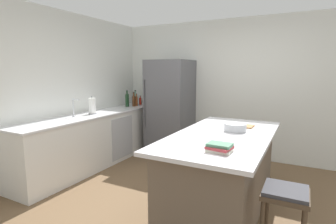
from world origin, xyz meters
The scene contains 17 objects.
ground_plane centered at (0.00, 0.00, 0.00)m, with size 7.20×7.20×0.00m, color brown.
wall_rear centered at (0.00, 2.25, 1.30)m, with size 6.00×0.10×2.60m, color silver.
wall_left centered at (-2.45, 0.00, 1.30)m, with size 0.10×6.00×2.60m, color silver.
counter_run_left centered at (-2.10, 0.60, 0.46)m, with size 0.63×3.04×0.91m.
kitchen_island centered at (0.31, 0.11, 0.47)m, with size 1.03×2.08×0.93m.
refrigerator centered at (-1.25, 1.82, 0.92)m, with size 0.79×0.79×1.85m.
bar_stool centered at (1.03, -0.53, 0.56)m, with size 0.36×0.36×0.69m.
sink_faucet centered at (-2.14, 0.20, 1.07)m, with size 0.15×0.05×0.30m.
paper_towel_roll centered at (-2.10, 0.57, 1.05)m, with size 0.14×0.14×0.31m.
hot_sauce_bottle centered at (-2.07, 1.99, 0.99)m, with size 0.05×0.05×0.20m.
gin_bottle centered at (-2.13, 1.90, 1.04)m, with size 0.08×0.08×0.32m.
vinegar_bottle centered at (-2.04, 1.81, 1.02)m, with size 0.05×0.05×0.26m.
syrup_bottle centered at (-2.05, 1.72, 1.03)m, with size 0.07×0.07×0.30m.
wine_bottle centered at (-2.14, 1.62, 1.05)m, with size 0.07×0.07×0.33m.
cookbook_stack centered at (0.47, -0.56, 0.97)m, with size 0.23×0.21×0.08m.
mixing_bowl centered at (0.40, 0.32, 0.97)m, with size 0.26×0.26×0.09m.
cutting_board centered at (0.39, 0.63, 0.94)m, with size 0.33×0.21×0.02m.
Camera 1 is at (1.12, -2.78, 1.64)m, focal length 28.20 mm.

